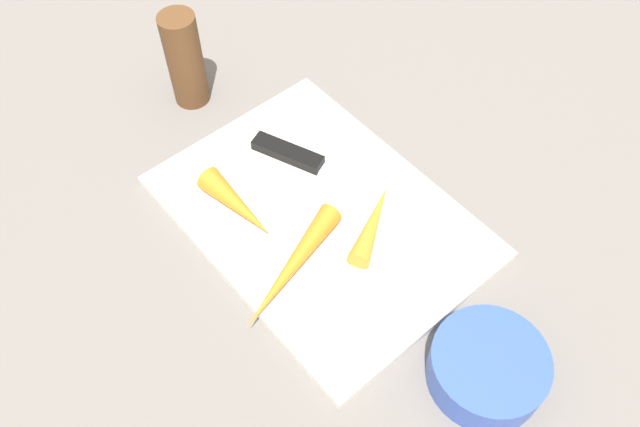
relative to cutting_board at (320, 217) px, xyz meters
The scene contains 8 objects.
ground_plane 0.01m from the cutting_board, ahead, with size 1.40×1.40×0.00m, color slate.
cutting_board is the anchor object (origin of this frame).
knife 0.08m from the cutting_board, 21.56° to the right, with size 0.19×0.09×0.01m.
carrot_shortest 0.06m from the cutting_board, 151.13° to the right, with size 0.03×0.03×0.11m, color orange.
carrot_longest 0.09m from the cutting_board, 118.51° to the left, with size 0.03×0.03×0.16m, color orange.
carrot_medium 0.09m from the cutting_board, 48.94° to the left, with size 0.03×0.03×0.11m, color orange.
small_bowl 0.25m from the cutting_board, behind, with size 0.11×0.11×0.04m, color #3351B2.
pepper_grinder 0.27m from the cutting_board, ahead, with size 0.05×0.05×0.13m, color brown.
Camera 1 is at (-0.32, 0.28, 0.61)m, focal length 36.42 mm.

